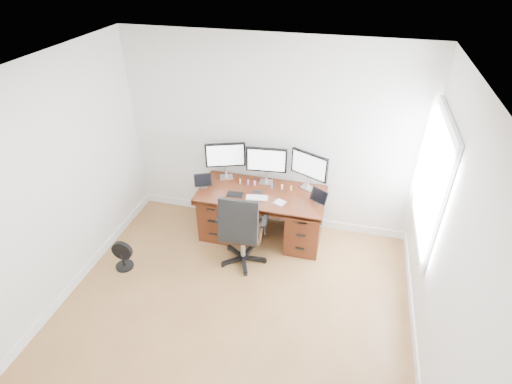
% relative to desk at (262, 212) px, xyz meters
% --- Properties ---
extents(ground, '(4.50, 4.50, 0.00)m').
position_rel_desk_xyz_m(ground, '(0.00, -1.83, -0.40)').
color(ground, olive).
rests_on(ground, ground).
extents(back_wall, '(4.00, 0.10, 2.70)m').
position_rel_desk_xyz_m(back_wall, '(0.00, 0.42, 0.95)').
color(back_wall, silver).
rests_on(back_wall, ground).
extents(right_wall, '(0.10, 4.50, 2.70)m').
position_rel_desk_xyz_m(right_wall, '(2.00, -1.72, 0.95)').
color(right_wall, silver).
rests_on(right_wall, ground).
extents(desk, '(1.70, 0.80, 0.75)m').
position_rel_desk_xyz_m(desk, '(0.00, 0.00, 0.00)').
color(desk, '#471D0E').
rests_on(desk, ground).
extents(office_chair, '(0.64, 0.62, 1.09)m').
position_rel_desk_xyz_m(office_chair, '(-0.11, -0.62, -0.04)').
color(office_chair, black).
rests_on(office_chair, ground).
extents(floor_fan, '(0.27, 0.23, 0.39)m').
position_rel_desk_xyz_m(floor_fan, '(-1.58, -1.08, -0.21)').
color(floor_fan, black).
rests_on(floor_fan, ground).
extents(monitor_left, '(0.53, 0.22, 0.53)m').
position_rel_desk_xyz_m(monitor_left, '(-0.58, 0.24, 0.68)').
color(monitor_left, silver).
rests_on(monitor_left, desk).
extents(monitor_center, '(0.55, 0.16, 0.53)m').
position_rel_desk_xyz_m(monitor_center, '(0.00, 0.24, 0.68)').
color(monitor_center, silver).
rests_on(monitor_center, desk).
extents(monitor_right, '(0.51, 0.27, 0.53)m').
position_rel_desk_xyz_m(monitor_right, '(0.58, 0.24, 0.68)').
color(monitor_right, silver).
rests_on(monitor_right, desk).
extents(tablet_left, '(0.25, 0.16, 0.19)m').
position_rel_desk_xyz_m(tablet_left, '(-0.81, -0.08, 0.43)').
color(tablet_left, silver).
rests_on(tablet_left, desk).
extents(tablet_right, '(0.24, 0.18, 0.19)m').
position_rel_desk_xyz_m(tablet_right, '(0.76, -0.08, 0.43)').
color(tablet_right, silver).
rests_on(tablet_right, desk).
extents(keyboard, '(0.30, 0.16, 0.01)m').
position_rel_desk_xyz_m(keyboard, '(-0.03, -0.17, 0.36)').
color(keyboard, white).
rests_on(keyboard, desk).
extents(trackpad, '(0.16, 0.16, 0.01)m').
position_rel_desk_xyz_m(trackpad, '(0.28, -0.20, 0.35)').
color(trackpad, silver).
rests_on(trackpad, desk).
extents(drawing_tablet, '(0.22, 0.14, 0.01)m').
position_rel_desk_xyz_m(drawing_tablet, '(-0.33, -0.17, 0.35)').
color(drawing_tablet, black).
rests_on(drawing_tablet, desk).
extents(phone, '(0.14, 0.08, 0.01)m').
position_rel_desk_xyz_m(phone, '(-0.05, -0.03, 0.35)').
color(phone, black).
rests_on(phone, desk).
extents(figurine_brown, '(0.03, 0.03, 0.08)m').
position_rel_desk_xyz_m(figurine_brown, '(-0.34, 0.12, 0.39)').
color(figurine_brown, '#976F47').
rests_on(figurine_brown, desk).
extents(figurine_purple, '(0.03, 0.03, 0.08)m').
position_rel_desk_xyz_m(figurine_purple, '(-0.23, 0.12, 0.39)').
color(figurine_purple, '#7352CC').
rests_on(figurine_purple, desk).
extents(figurine_pink, '(0.03, 0.03, 0.08)m').
position_rel_desk_xyz_m(figurine_pink, '(-0.13, 0.12, 0.39)').
color(figurine_pink, '#D766A0').
rests_on(figurine_pink, desk).
extents(figurine_blue, '(0.03, 0.03, 0.08)m').
position_rel_desk_xyz_m(figurine_blue, '(0.11, 0.12, 0.39)').
color(figurine_blue, '#6489E1').
rests_on(figurine_blue, desk).
extents(figurine_yellow, '(0.03, 0.03, 0.08)m').
position_rel_desk_xyz_m(figurine_yellow, '(0.25, 0.12, 0.39)').
color(figurine_yellow, '#DFB470').
rests_on(figurine_yellow, desk).
extents(figurine_orange, '(0.03, 0.03, 0.08)m').
position_rel_desk_xyz_m(figurine_orange, '(0.37, 0.12, 0.39)').
color(figurine_orange, orange).
rests_on(figurine_orange, desk).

